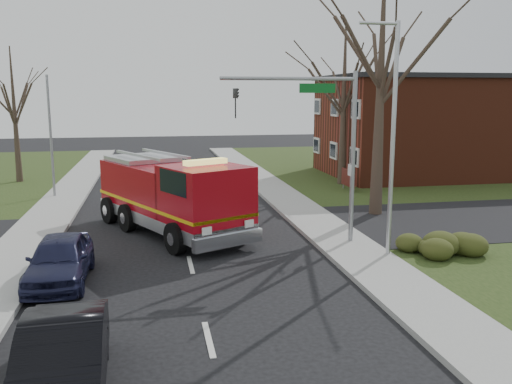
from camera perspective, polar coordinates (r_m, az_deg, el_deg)
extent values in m
plane|color=black|center=(19.39, -6.90, -7.63)|extent=(120.00, 120.00, 0.00)
cube|color=gray|center=(20.70, 10.58, -6.35)|extent=(2.40, 80.00, 0.15)
cube|color=gray|center=(19.95, -25.13, -7.80)|extent=(2.40, 80.00, 0.15)
cube|color=maroon|center=(41.73, 18.14, 6.42)|extent=(15.00, 10.00, 7.00)
cube|color=black|center=(41.67, 18.42, 11.36)|extent=(15.40, 10.40, 0.30)
cube|color=silver|center=(38.76, 8.18, 4.34)|extent=(0.12, 1.40, 1.20)
cube|color=#541813|center=(33.44, 9.67, 1.47)|extent=(0.12, 2.00, 1.00)
cylinder|color=gray|center=(32.78, 10.14, 0.48)|extent=(0.08, 0.08, 0.90)
cylinder|color=gray|center=(34.25, 9.18, 0.93)|extent=(0.08, 0.08, 0.90)
ellipsoid|color=#2B3814|center=(20.89, 18.84, -5.14)|extent=(2.80, 2.00, 0.90)
cone|color=#34281F|center=(26.67, 12.93, 10.16)|extent=(0.64, 0.64, 12.00)
cone|color=#34281F|center=(35.59, 9.22, 9.04)|extent=(0.56, 0.56, 10.50)
cone|color=#34281F|center=(39.43, -24.05, 7.31)|extent=(0.44, 0.44, 9.00)
cylinder|color=gray|center=(21.51, 10.16, 3.35)|extent=(0.18, 0.18, 6.80)
cylinder|color=gray|center=(20.57, 3.52, 11.83)|extent=(5.20, 0.14, 0.14)
cube|color=#0C591E|center=(20.87, 6.48, 10.80)|extent=(1.40, 0.06, 0.35)
imported|color=black|center=(20.16, -2.11, 10.88)|extent=(0.22, 0.18, 1.10)
cylinder|color=#B7BABF|center=(19.87, 14.20, 4.96)|extent=(0.16, 0.16, 8.40)
cylinder|color=#B7BABF|center=(19.65, 12.81, 16.95)|extent=(1.40, 0.12, 0.12)
cylinder|color=gray|center=(32.98, -20.79, 5.38)|extent=(0.14, 0.14, 7.00)
cube|color=maroon|center=(24.70, -10.45, 0.27)|extent=(5.13, 6.44, 2.33)
cube|color=maroon|center=(21.06, -5.27, -0.86)|extent=(3.86, 3.86, 2.66)
cube|color=#B7BABF|center=(23.73, -8.92, -2.41)|extent=(6.42, 9.03, 0.50)
cube|color=#E5B20C|center=(23.60, -8.96, -0.96)|extent=(6.43, 9.04, 0.13)
cube|color=black|center=(19.90, -3.45, 0.95)|extent=(2.36, 1.24, 0.94)
cube|color=#E5D866|center=(20.82, -5.34, 3.18)|extent=(1.76, 1.13, 0.20)
cylinder|color=black|center=(20.55, -8.46, -4.86)|extent=(0.89, 1.26, 1.22)
cylinder|color=black|center=(22.02, -1.88, -3.72)|extent=(0.89, 1.26, 1.22)
cylinder|color=black|center=(26.12, -15.18, -1.85)|extent=(0.89, 1.26, 1.22)
cylinder|color=black|center=(27.30, -9.58, -1.12)|extent=(0.89, 1.26, 1.22)
imported|color=#1A1C39|center=(18.41, -19.96, -6.68)|extent=(1.86, 4.50, 1.52)
imported|color=black|center=(11.79, -19.72, -16.34)|extent=(1.82, 4.74, 1.54)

